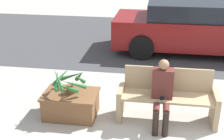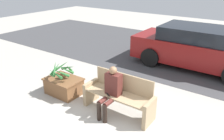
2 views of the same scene
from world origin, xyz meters
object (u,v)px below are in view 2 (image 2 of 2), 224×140
Objects in this scene: person_seated at (111,89)px; parked_car at (197,47)px; planter_box at (64,85)px; potted_plant at (62,70)px; bench at (119,95)px.

parked_car is (0.78, 4.15, 0.08)m from person_seated.
planter_box is (-1.64, 0.05, -0.41)m from person_seated.
parked_car is (2.43, 4.12, 0.01)m from potted_plant.
person_seated reaches higher than potted_plant.
person_seated is 1.69m from planter_box.
potted_plant is (-1.65, 0.03, 0.06)m from person_seated.
planter_box is 0.22× the size of parked_car.
person_seated is 1.78× the size of potted_plant.
parked_car reaches higher than potted_plant.
planter_box is 4.79m from parked_car.
planter_box is at bearing -174.84° from bench.
potted_plant is at bearing -120.57° from parked_car.
parked_car is at bearing 80.20° from bench.
parked_car is at bearing 59.43° from potted_plant.
bench is at bearing 5.16° from planter_box.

